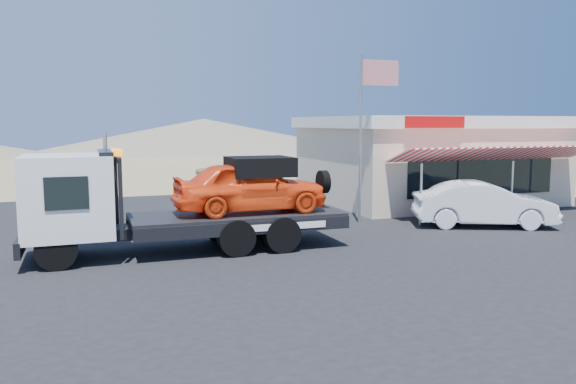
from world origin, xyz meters
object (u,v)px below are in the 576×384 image
Objects in this scene: tow_truck at (181,197)px; jerky_store at (426,158)px; flagpole at (366,119)px; white_sedan at (483,204)px.

tow_truck is 0.84× the size of jerky_store.
tow_truck is 1.45× the size of flagpole.
jerky_store is at bearing 28.43° from tow_truck.
tow_truck is 1.82× the size of white_sedan.
tow_truck is at bearing -151.57° from jerky_store.
jerky_store is at bearing 6.86° from white_sedan.
jerky_store is at bearing 38.79° from flagpole.
flagpole reaches higher than white_sedan.
jerky_store is 1.73× the size of flagpole.
jerky_store is 7.36m from flagpole.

